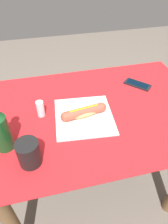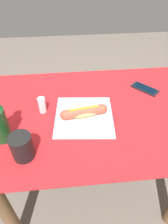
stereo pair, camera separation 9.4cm
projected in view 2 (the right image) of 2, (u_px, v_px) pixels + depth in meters
ground_plane at (91, 187)px, 1.50m from camera, size 6.00×6.00×0.00m
dining_table at (93, 131)px, 1.09m from camera, size 1.18×0.77×0.76m
paper_wrapper at (84, 116)px, 0.96m from camera, size 0.30×0.31×0.01m
hot_dog at (84, 112)px, 0.94m from camera, size 0.23×0.08×0.05m
cell_phone at (145, 89)px, 1.12m from camera, size 0.15×0.15×0.01m
drinking_cup at (22, 147)px, 0.76m from camera, size 0.09×0.09×0.11m
salt_shaker at (42, 105)px, 0.96m from camera, size 0.04×0.04×0.08m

